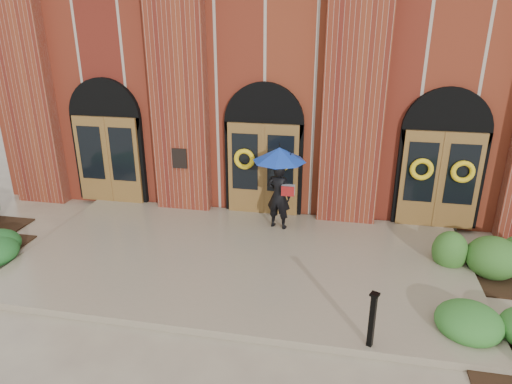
# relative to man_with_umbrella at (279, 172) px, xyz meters

# --- Properties ---
(ground) EXTENTS (90.00, 90.00, 0.00)m
(ground) POSITION_rel_man_with_umbrella_xyz_m (-0.57, -1.87, -1.63)
(ground) COLOR tan
(ground) RESTS_ON ground
(landing) EXTENTS (10.00, 5.30, 0.15)m
(landing) POSITION_rel_man_with_umbrella_xyz_m (-0.57, -1.72, -1.56)
(landing) COLOR gray
(landing) RESTS_ON ground
(church_building) EXTENTS (16.20, 12.53, 7.00)m
(church_building) POSITION_rel_man_with_umbrella_xyz_m (-0.57, 6.92, 1.87)
(church_building) COLOR maroon
(church_building) RESTS_ON ground
(man_with_umbrella) EXTENTS (1.60, 1.60, 2.12)m
(man_with_umbrella) POSITION_rel_man_with_umbrella_xyz_m (0.00, 0.00, 0.00)
(man_with_umbrella) COLOR black
(man_with_umbrella) RESTS_ON landing
(metal_post) EXTENTS (0.18, 0.18, 1.01)m
(metal_post) POSITION_rel_man_with_umbrella_xyz_m (2.16, -4.22, -0.96)
(metal_post) COLOR black
(metal_post) RESTS_ON landing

